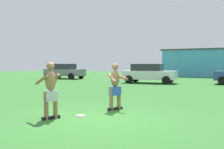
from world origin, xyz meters
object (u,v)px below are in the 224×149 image
(player_in_blue, at_px, (115,86))
(car_gray_near_post, at_px, (64,71))
(player_near, at_px, (51,89))
(frisbee, at_px, (81,116))
(car_white_far_end, at_px, (149,73))

(player_in_blue, height_order, car_gray_near_post, player_in_blue)
(player_near, bearing_deg, frisbee, 57.21)
(frisbee, bearing_deg, player_near, -122.79)
(player_in_blue, distance_m, car_gray_near_post, 19.67)
(player_in_blue, relative_size, frisbee, 5.74)
(player_near, bearing_deg, car_white_far_end, 99.11)
(frisbee, bearing_deg, player_in_blue, 72.67)
(car_gray_near_post, relative_size, car_white_far_end, 0.97)
(car_white_far_end, bearing_deg, frisbee, -78.41)
(frisbee, distance_m, car_gray_near_post, 20.46)
(player_near, bearing_deg, player_in_blue, 66.81)
(player_near, xyz_separation_m, car_white_far_end, (-2.35, 14.68, -0.04))
(player_near, bearing_deg, car_gray_near_post, 127.30)
(frisbee, xyz_separation_m, car_gray_near_post, (-13.07, 15.72, 0.81))
(car_gray_near_post, xyz_separation_m, car_white_far_end, (10.22, -1.82, 0.00))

